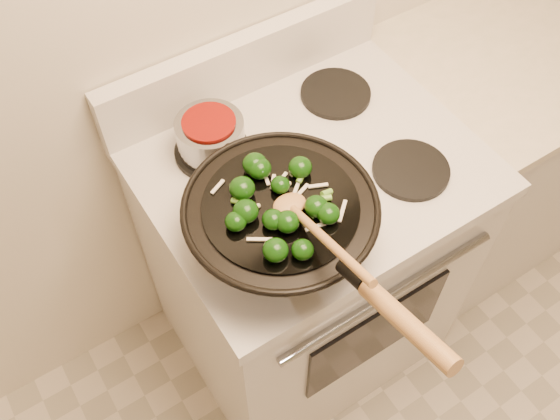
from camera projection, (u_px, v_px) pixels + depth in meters
stove at (304, 260)px, 1.84m from camera, size 0.78×0.67×1.08m
counter_unit at (484, 153)px, 2.10m from camera, size 0.76×0.62×0.91m
wok at (282, 222)px, 1.27m from camera, size 0.40×0.66×0.25m
stirfry at (277, 202)px, 1.21m from camera, size 0.24×0.27×0.05m
wooden_spoon at (311, 225)px, 1.15m from camera, size 0.07×0.31×0.13m
saucepan at (211, 136)px, 1.44m from camera, size 0.16×0.26×0.09m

